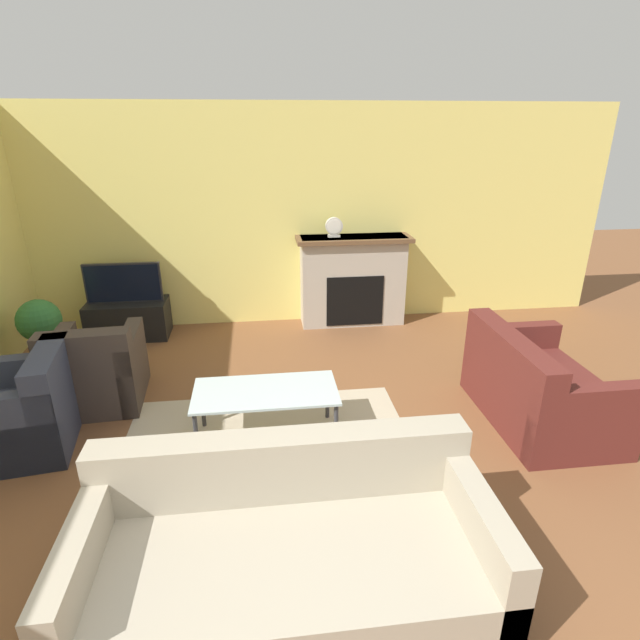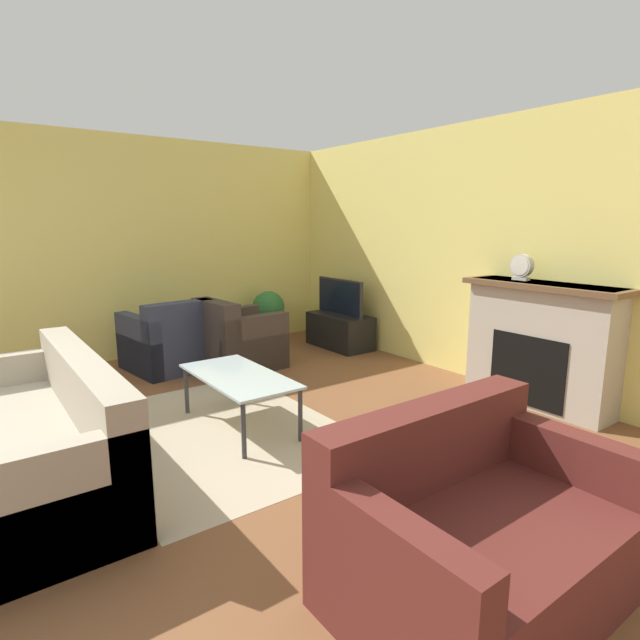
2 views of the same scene
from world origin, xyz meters
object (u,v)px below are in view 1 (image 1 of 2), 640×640
at_px(armchair_accent, 98,373).
at_px(tv, 123,283).
at_px(mantel_clock, 334,227).
at_px(couch_sectional, 288,557).
at_px(armchair_by_window, 16,416).
at_px(potted_plant, 40,324).
at_px(couch_loveseat, 537,390).
at_px(coffee_table, 266,395).

bearing_deg(armchair_accent, tv, -90.82).
xyz_separation_m(armchair_accent, mantel_clock, (2.46, 1.70, 0.97)).
distance_m(tv, mantel_clock, 2.61).
bearing_deg(couch_sectional, mantel_clock, 78.06).
bearing_deg(couch_sectional, armchair_by_window, 141.54).
relative_size(tv, potted_plant, 1.18).
bearing_deg(potted_plant, couch_sectional, -52.77).
distance_m(couch_sectional, armchair_accent, 2.81).
relative_size(armchair_accent, potted_plant, 1.18).
bearing_deg(mantel_clock, armchair_accent, -145.41).
bearing_deg(armchair_accent, potted_plant, -51.45).
bearing_deg(couch_sectional, couch_loveseat, 33.63).
relative_size(couch_loveseat, mantel_clock, 5.62).
relative_size(couch_sectional, potted_plant, 2.90).
distance_m(couch_loveseat, armchair_by_window, 4.32).
bearing_deg(coffee_table, potted_plant, 144.66).
height_order(tv, couch_sectional, tv).
height_order(armchair_accent, mantel_clock, mantel_clock).
height_order(couch_sectional, mantel_clock, mantel_clock).
bearing_deg(couch_loveseat, mantel_clock, 29.70).
xyz_separation_m(couch_sectional, potted_plant, (-2.42, 3.18, 0.20)).
xyz_separation_m(tv, armchair_by_window, (-0.35, -2.24, -0.39)).
height_order(tv, potted_plant, tv).
xyz_separation_m(couch_loveseat, coffee_table, (-2.35, 0.02, 0.11)).
distance_m(armchair_by_window, coffee_table, 1.97).
distance_m(armchair_by_window, potted_plant, 1.61).
bearing_deg(mantel_clock, armchair_by_window, -140.70).
relative_size(couch_sectional, couch_loveseat, 1.59).
distance_m(couch_sectional, armchair_by_window, 2.62).
bearing_deg(potted_plant, tv, 43.70).
relative_size(couch_loveseat, armchair_by_window, 1.38).
height_order(armchair_by_window, coffee_table, armchair_by_window).
distance_m(armchair_accent, coffee_table, 1.72).
relative_size(coffee_table, mantel_clock, 4.82).
xyz_separation_m(armchair_by_window, armchair_accent, (0.43, 0.67, 0.00)).
xyz_separation_m(couch_sectional, mantel_clock, (0.85, 4.00, 0.99)).
bearing_deg(potted_plant, coffee_table, -35.34).
xyz_separation_m(tv, couch_sectional, (1.70, -3.87, -0.41)).
bearing_deg(tv, coffee_table, -55.44).
bearing_deg(mantel_clock, potted_plant, -165.92).
height_order(tv, armchair_by_window, tv).
xyz_separation_m(couch_loveseat, armchair_accent, (-3.88, 0.79, 0.01)).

